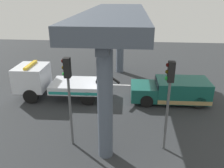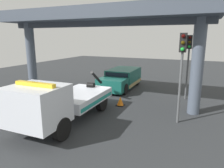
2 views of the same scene
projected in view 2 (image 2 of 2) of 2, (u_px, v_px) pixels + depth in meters
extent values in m
cube|color=#2D3033|center=(99.00, 102.00, 14.01)|extent=(60.00, 40.00, 0.10)
cube|color=silver|center=(103.00, 81.00, 20.40)|extent=(2.60, 0.16, 0.01)
cube|color=silver|center=(67.00, 97.00, 15.05)|extent=(2.60, 0.16, 0.01)
cube|color=silver|center=(79.00, 97.00, 11.75)|extent=(3.89, 2.47, 0.55)
cube|color=silver|center=(37.00, 105.00, 8.64)|extent=(2.09, 2.34, 1.65)
cube|color=black|center=(25.00, 101.00, 8.01)|extent=(0.10, 2.21, 0.66)
cube|color=teal|center=(98.00, 101.00, 11.31)|extent=(3.65, 0.09, 0.20)
cylinder|color=black|center=(97.00, 78.00, 13.56)|extent=(1.42, 0.21, 1.07)
cylinder|color=black|center=(91.00, 85.00, 12.91)|extent=(0.37, 0.46, 0.36)
cube|color=yellow|center=(35.00, 84.00, 8.44)|extent=(0.28, 1.92, 0.16)
cylinder|color=black|center=(61.00, 129.00, 8.64)|extent=(1.01, 0.34, 1.00)
cylinder|color=black|center=(24.00, 121.00, 9.43)|extent=(1.01, 0.34, 1.00)
cylinder|color=black|center=(102.00, 103.00, 12.14)|extent=(1.01, 0.34, 1.00)
cylinder|color=black|center=(72.00, 99.00, 12.93)|extent=(1.01, 0.34, 1.00)
cube|color=#145147|center=(124.00, 76.00, 18.09)|extent=(3.50, 2.27, 1.35)
cube|color=#145147|center=(112.00, 85.00, 15.81)|extent=(1.77, 2.15, 0.95)
cube|color=black|center=(116.00, 76.00, 16.46)|extent=(0.10, 1.94, 0.59)
cube|color=#9E8451|center=(124.00, 82.00, 18.20)|extent=(3.52, 2.28, 0.28)
cylinder|color=black|center=(125.00, 89.00, 15.64)|extent=(0.85, 0.30, 0.84)
cylinder|color=black|center=(102.00, 87.00, 16.37)|extent=(0.85, 0.30, 0.84)
cylinder|color=black|center=(137.00, 81.00, 18.69)|extent=(0.85, 0.30, 0.84)
cylinder|color=black|center=(117.00, 79.00, 19.42)|extent=(0.85, 0.30, 0.84)
cylinder|color=#4C5666|center=(197.00, 68.00, 11.25)|extent=(0.67, 0.67, 5.29)
cylinder|color=#4C5666|center=(31.00, 59.00, 16.00)|extent=(0.67, 0.67, 5.29)
cube|color=#414956|center=(99.00, 15.00, 12.96)|extent=(3.60, 13.99, 0.74)
cube|color=#353C47|center=(99.00, 24.00, 13.08)|extent=(0.50, 13.59, 0.36)
cylinder|color=#515456|center=(187.00, 75.00, 14.17)|extent=(0.12, 0.12, 3.51)
cube|color=black|center=(190.00, 42.00, 13.69)|extent=(0.28, 0.32, 0.90)
sphere|color=#360605|center=(190.00, 37.00, 13.48)|extent=(0.18, 0.18, 0.18)
sphere|color=#3A2D06|center=(190.00, 42.00, 13.54)|extent=(0.18, 0.18, 0.18)
sphere|color=green|center=(189.00, 47.00, 13.61)|extent=(0.18, 0.18, 0.18)
cylinder|color=#515456|center=(180.00, 89.00, 10.16)|extent=(0.12, 0.12, 3.56)
cube|color=black|center=(183.00, 43.00, 9.66)|extent=(0.28, 0.32, 0.90)
sphere|color=#360605|center=(183.00, 36.00, 9.46)|extent=(0.18, 0.18, 0.18)
sphere|color=#3A2D06|center=(183.00, 43.00, 9.52)|extent=(0.18, 0.18, 0.18)
sphere|color=green|center=(182.00, 49.00, 9.59)|extent=(0.18, 0.18, 0.18)
cone|color=orange|center=(120.00, 101.00, 13.09)|extent=(0.45, 0.45, 0.59)
cube|color=black|center=(120.00, 105.00, 13.15)|extent=(0.49, 0.49, 0.03)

